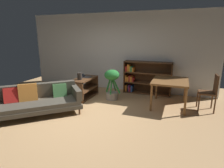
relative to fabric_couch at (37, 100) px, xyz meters
The scene contains 10 objects.
ground_plane 1.17m from the fabric_couch, ahead, with size 8.16×8.16×0.00m, color tan.
back_wall_panel 3.23m from the fabric_couch, 69.13° to the left, with size 6.80×0.10×2.70m, color silver.
fabric_couch is the anchor object (origin of this frame).
media_console 1.63m from the fabric_couch, 72.41° to the left, with size 0.48×1.08×0.63m.
open_laptop 1.80m from the fabric_couch, 75.54° to the left, with size 0.41×0.30×0.11m.
desk_speaker 1.47m from the fabric_couch, 70.99° to the left, with size 0.14×0.14×0.21m.
potted_floor_plant 2.18m from the fabric_couch, 50.27° to the left, with size 0.51×0.50×0.93m.
dining_table 3.52m from the fabric_couch, 28.56° to the left, with size 0.93×1.15×0.75m.
dining_chair_near 4.43m from the fabric_couch, 22.73° to the left, with size 0.42×0.44×0.97m.
bookshelf 3.47m from the fabric_couch, 50.78° to the left, with size 1.58×0.35×1.10m.
Camera 1 is at (2.20, -3.66, 1.92)m, focal length 29.85 mm.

